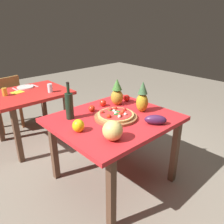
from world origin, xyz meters
The scene contains 22 objects.
ground_plane centered at (0.00, 0.00, 0.00)m, with size 10.00×10.00×0.00m, color gray.
display_table centered at (0.00, 0.00, 0.65)m, with size 1.14×0.99×0.73m.
background_table centered at (-0.27, 1.34, 0.62)m, with size 0.97×0.79×0.73m.
dining_chair centered at (-0.39, 1.96, 0.48)m, with size 0.46×0.46×0.85m.
pizza_board centered at (0.00, -0.03, 0.75)m, with size 0.41×0.41×0.03m, color brown.
pizza centered at (0.00, -0.03, 0.77)m, with size 0.35×0.35×0.06m.
wine_bottle centered at (-0.32, 0.27, 0.87)m, with size 0.08×0.08×0.36m.
pineapple_left centered at (0.32, -0.08, 0.88)m, with size 0.12×0.12×0.32m.
pineapple_right centered at (0.26, 0.23, 0.87)m, with size 0.13×0.13×0.29m.
melon centered at (-0.30, -0.31, 0.82)m, with size 0.16×0.16×0.16m, color #E9CA6C.
bell_pepper centered at (-0.42, -0.01, 0.79)m, with size 0.10×0.10×0.11m, color yellow.
eggplant centered at (0.17, -0.37, 0.78)m, with size 0.20×0.09×0.09m, color #411C41.
tomato_at_corner centered at (-0.07, 0.26, 0.77)m, with size 0.07×0.07×0.07m, color red.
tomato_near_board centered at (0.41, 0.36, 0.77)m, with size 0.08×0.08×0.08m, color red.
tomato_by_bottle centered at (0.42, 0.24, 0.77)m, with size 0.08×0.08×0.08m, color red.
tomato_beside_pepper centered at (0.12, 0.30, 0.77)m, with size 0.07×0.07×0.07m, color red.
drinking_glass_juice centered at (-0.54, 1.40, 0.78)m, with size 0.06×0.06×0.10m, color gold.
drinking_glass_water centered at (-0.06, 1.15, 0.79)m, with size 0.06×0.06×0.11m, color silver.
dinner_plate centered at (-0.22, 1.57, 0.74)m, with size 0.22×0.22×0.02m, color white.
fork_utensil centered at (-0.36, 1.57, 0.74)m, with size 0.02×0.18×0.01m, color silver.
knife_utensil centered at (-0.08, 1.57, 0.74)m, with size 0.02×0.18×0.01m, color silver.
napkin_folded centered at (-0.38, 1.43, 0.74)m, with size 0.14×0.12×0.01m, color yellow.
Camera 1 is at (-1.35, -1.43, 1.62)m, focal length 35.65 mm.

